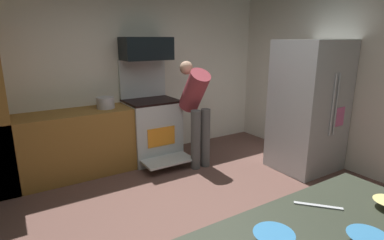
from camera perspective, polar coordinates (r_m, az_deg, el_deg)
ground_plane at (r=3.35m, az=3.43°, el=-18.90°), size 5.20×4.80×0.02m
wall_back at (r=4.91m, az=-12.58°, el=8.08°), size 5.20×0.12×2.60m
wall_right at (r=4.78m, az=29.49°, el=6.35°), size 0.12×4.80×2.60m
lower_cabinet_run at (r=4.52m, az=-21.18°, el=-4.23°), size 2.40×0.60×0.90m
oven_range at (r=4.82m, az=-7.50°, el=-1.39°), size 0.76×1.02×1.54m
microwave at (r=4.72m, az=-8.49°, el=13.02°), size 0.74×0.38×0.33m
refrigerator at (r=4.66m, az=20.88°, el=2.39°), size 0.88×0.79×1.84m
person_cook at (r=4.45m, az=0.72°, el=2.65°), size 0.31×0.62×1.54m
mixing_bowl_large at (r=1.62m, az=14.95°, el=-20.50°), size 0.20×0.20×0.05m
mixing_bowl_small at (r=1.76m, az=29.82°, el=-18.88°), size 0.19×0.19×0.06m
knife_paring at (r=2.00m, az=22.43°, el=-14.55°), size 0.20×0.22×0.01m
stock_pot at (r=4.49m, az=-15.81°, el=3.12°), size 0.25×0.25×0.16m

